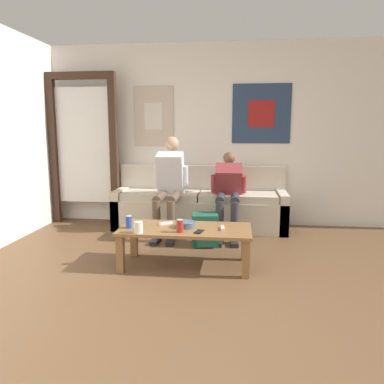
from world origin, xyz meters
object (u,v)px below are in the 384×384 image
Objects in this scene: drink_can_red at (180,226)px; cell_phone at (199,232)px; couch at (200,207)px; game_controller_near_left at (223,228)px; coffee_table at (185,234)px; pillar_candle at (138,227)px; backpack at (205,230)px; person_seated_adult at (169,182)px; person_seated_teen at (228,190)px; ceramic_bowl at (185,224)px; drink_can_blue at (129,222)px; game_controller_near_right at (166,223)px.

drink_can_red reaches higher than cell_phone.
couch reaches higher than game_controller_near_left.
coffee_table is 0.38m from game_controller_near_left.
pillar_candle is (-0.41, -1.72, 0.15)m from couch.
cell_phone reaches higher than backpack.
person_seated_adult reaches higher than person_seated_teen.
ceramic_bowl is 1.32× the size of cell_phone.
pillar_candle is at bearing -91.77° from person_seated_adult.
backpack is at bearing 79.23° from drink_can_red.
game_controller_near_left is at bearing -0.68° from coffee_table.
drink_can_blue reaches higher than ceramic_bowl.
game_controller_near_left is (0.93, 0.07, -0.05)m from drink_can_blue.
coffee_table is 10.52× the size of drink_can_blue.
coffee_table is 0.10m from ceramic_bowl.
cell_phone is at bearing 7.52° from drink_can_red.
person_seated_teen reaches higher than backpack.
game_controller_near_left is (0.37, -0.02, -0.02)m from ceramic_bowl.
person_seated_adult is 6.52× the size of ceramic_bowl.
person_seated_teen is 7.22× the size of cell_phone.
game_controller_near_right is at bearing 145.26° from cell_phone.
game_controller_near_right is at bearing -121.02° from backpack.
drink_can_red is at bearing -107.46° from person_seated_teen.
drink_can_red is 0.43m from game_controller_near_left.
person_seated_adult is at bearing -138.31° from couch.
couch is at bearing 89.13° from drink_can_red.
backpack is (-0.26, -0.47, -0.41)m from person_seated_teen.
pillar_candle is 0.92× the size of game_controller_near_right.
person_seated_adult is at bearing 107.80° from coffee_table.
backpack is 1.95× the size of ceramic_bowl.
drink_can_blue is at bearing -172.48° from coffee_table.
person_seated_teen reaches higher than ceramic_bowl.
coffee_table is 10.74× the size of pillar_candle.
drink_can_blue is at bearing -98.38° from person_seated_adult.
person_seated_teen is at bearing 52.76° from drink_can_blue.
ceramic_bowl is (-0.14, -0.69, 0.25)m from backpack.
pillar_candle is at bearing -150.63° from coffee_table.
pillar_candle is at bearing -120.55° from backpack.
game_controller_near_left is (0.79, 0.23, -0.04)m from pillar_candle.
ceramic_bowl is (0.37, -1.14, -0.26)m from person_seated_adult.
game_controller_near_left reaches higher than coffee_table.
game_controller_near_right is (-0.21, 0.10, -0.02)m from ceramic_bowl.
backpack is at bearing 58.98° from game_controller_near_right.
cell_phone is (-0.22, -0.14, -0.01)m from game_controller_near_left.
drink_can_blue is 0.85× the size of game_controller_near_left.
person_seated_teen is (0.77, 0.01, -0.09)m from person_seated_adult.
couch is at bearing 41.69° from person_seated_adult.
person_seated_adult is 8.61× the size of cell_phone.
person_seated_adult is 1.27m from drink_can_blue.
cell_phone is at bearing -45.52° from ceramic_bowl.
game_controller_near_right is (0.34, 0.19, -0.05)m from drink_can_blue.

